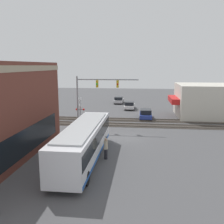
% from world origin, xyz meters
% --- Properties ---
extents(ground_plane, '(120.00, 120.00, 0.00)m').
position_xyz_m(ground_plane, '(0.00, 0.00, 0.00)').
color(ground_plane, '#4C4C4F').
extents(shop_building, '(8.37, 10.92, 5.03)m').
position_xyz_m(shop_building, '(13.10, -12.31, 2.52)').
color(shop_building, beige).
rests_on(shop_building, ground).
extents(city_bus, '(12.41, 2.59, 3.08)m').
position_xyz_m(city_bus, '(-7.03, 2.80, 1.71)').
color(city_bus, silver).
rests_on(city_bus, ground).
extents(traffic_signal_gantry, '(0.42, 7.82, 6.56)m').
position_xyz_m(traffic_signal_gantry, '(4.38, 3.99, 4.80)').
color(traffic_signal_gantry, gray).
rests_on(traffic_signal_gantry, ground).
extents(crossing_signal, '(1.41, 1.18, 3.81)m').
position_xyz_m(crossing_signal, '(4.48, 5.93, 2.30)').
color(crossing_signal, gray).
rests_on(crossing_signal, ground).
extents(rail_track_near, '(2.60, 60.00, 0.15)m').
position_xyz_m(rail_track_near, '(6.00, 0.00, 0.03)').
color(rail_track_near, '#332D28').
rests_on(rail_track_near, ground).
extents(rail_track_far, '(2.60, 60.00, 0.15)m').
position_xyz_m(rail_track_far, '(9.20, 0.00, 0.03)').
color(rail_track_far, '#332D28').
rests_on(rail_track_far, ground).
extents(parked_car_blue, '(4.23, 1.82, 1.45)m').
position_xyz_m(parked_car_blue, '(10.51, -2.60, 0.67)').
color(parked_car_blue, navy).
rests_on(parked_car_blue, ground).
extents(parked_car_white, '(4.31, 1.82, 1.40)m').
position_xyz_m(parked_car_white, '(18.65, 0.20, 0.65)').
color(parked_car_white, silver).
rests_on(parked_car_white, ground).
extents(parked_car_silver, '(4.66, 1.82, 1.40)m').
position_xyz_m(parked_car_silver, '(25.71, 2.80, 0.66)').
color(parked_car_silver, '#B7B7BC').
rests_on(parked_car_silver, ground).
extents(pedestrian_near_bus, '(0.34, 0.34, 1.86)m').
position_xyz_m(pedestrian_near_bus, '(-6.52, 1.04, 0.96)').
color(pedestrian_near_bus, black).
rests_on(pedestrian_near_bus, ground).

